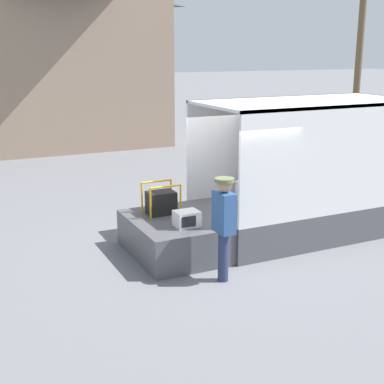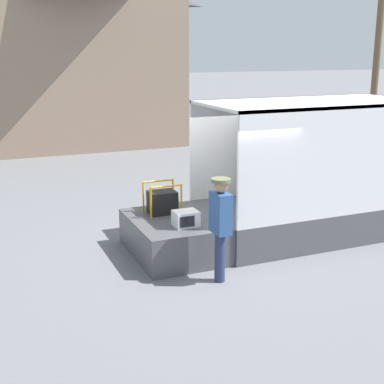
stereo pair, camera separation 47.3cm
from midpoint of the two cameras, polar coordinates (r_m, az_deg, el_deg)
The scene contains 8 objects.
ground_plane at distance 10.82m, azimuth 3.29°, elevation -5.97°, with size 160.00×160.00×0.00m, color slate.
box_truck at distance 12.68m, azimuth 19.29°, elevation 0.62°, with size 6.51×2.22×2.85m.
tailgate_deck at distance 10.39m, azimuth -0.65°, elevation -4.75°, with size 1.59×2.11×0.71m, color #4C4C51.
microwave at distance 9.80m, azimuth 0.71°, elevation -2.87°, with size 0.44×0.37×0.29m.
portable_generator at distance 10.57m, azimuth -1.82°, elevation -1.05°, with size 0.67×0.51×0.62m.
worker_person at distance 8.95m, azimuth 4.57°, elevation -2.86°, with size 0.33×0.44×1.82m.
house_backdrop at distance 23.90m, azimuth -13.35°, elevation 14.79°, with size 9.36×7.32×7.78m.
utility_pole at distance 23.51m, azimuth 19.87°, elevation 15.50°, with size 1.80×0.28×8.57m.
Camera 2 is at (-4.27, -9.16, 3.85)m, focal length 50.00 mm.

